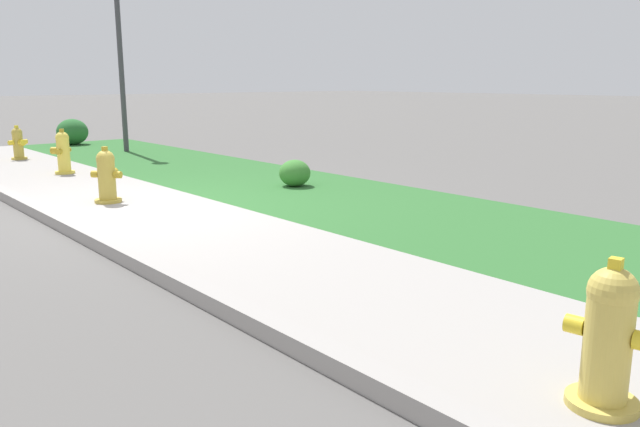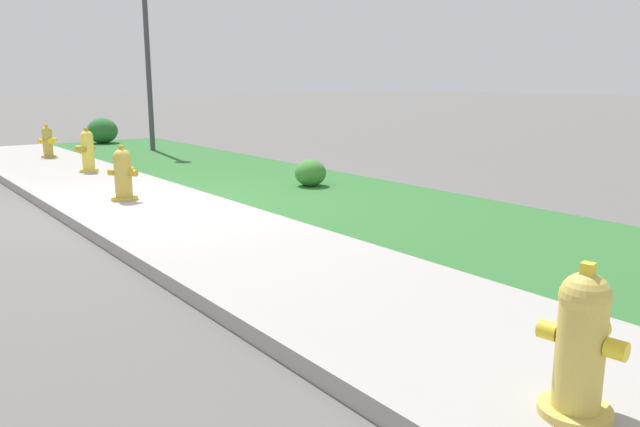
{
  "view_description": "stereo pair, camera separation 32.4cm",
  "coord_description": "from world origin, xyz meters",
  "px_view_note": "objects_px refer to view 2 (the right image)",
  "views": [
    {
      "loc": [
        7.06,
        -3.14,
        1.54
      ],
      "look_at": [
        3.01,
        0.31,
        0.4
      ],
      "focal_mm": 35.0,
      "sensor_mm": 36.0,
      "label": 1
    },
    {
      "loc": [
        7.26,
        -2.89,
        1.54
      ],
      "look_at": [
        3.01,
        0.31,
        0.4
      ],
      "focal_mm": 35.0,
      "sensor_mm": 36.0,
      "label": 2
    }
  ],
  "objects_px": {
    "street_lamp": "(145,14)",
    "shrub_bush_far_verge": "(102,131)",
    "fire_hydrant_at_driveway": "(581,345)",
    "fire_hydrant_across_street": "(87,151)",
    "shrub_bush_mid_verge": "(310,173)",
    "fire_hydrant_near_corner": "(123,174)",
    "fire_hydrant_mid_block": "(48,142)"
  },
  "relations": [
    {
      "from": "fire_hydrant_at_driveway",
      "to": "street_lamp",
      "type": "relative_size",
      "value": 0.17
    },
    {
      "from": "fire_hydrant_mid_block",
      "to": "fire_hydrant_near_corner",
      "type": "distance_m",
      "value": 5.43
    },
    {
      "from": "fire_hydrant_mid_block",
      "to": "shrub_bush_mid_verge",
      "type": "height_order",
      "value": "fire_hydrant_mid_block"
    },
    {
      "from": "fire_hydrant_near_corner",
      "to": "shrub_bush_mid_verge",
      "type": "xyz_separation_m",
      "value": [
        0.55,
        2.61,
        -0.15
      ]
    },
    {
      "from": "fire_hydrant_at_driveway",
      "to": "street_lamp",
      "type": "xyz_separation_m",
      "value": [
        -11.98,
        2.84,
        2.57
      ]
    },
    {
      "from": "shrub_bush_mid_verge",
      "to": "street_lamp",
      "type": "bearing_deg",
      "value": 179.82
    },
    {
      "from": "shrub_bush_far_verge",
      "to": "shrub_bush_mid_verge",
      "type": "bearing_deg",
      "value": 2.47
    },
    {
      "from": "fire_hydrant_near_corner",
      "to": "shrub_bush_mid_verge",
      "type": "bearing_deg",
      "value": 39.32
    },
    {
      "from": "fire_hydrant_at_driveway",
      "to": "fire_hydrant_mid_block",
      "type": "bearing_deg",
      "value": 168.24
    },
    {
      "from": "fire_hydrant_at_driveway",
      "to": "fire_hydrant_across_street",
      "type": "height_order",
      "value": "fire_hydrant_across_street"
    },
    {
      "from": "fire_hydrant_mid_block",
      "to": "street_lamp",
      "type": "xyz_separation_m",
      "value": [
        -0.05,
        2.22,
        2.61
      ]
    },
    {
      "from": "street_lamp",
      "to": "shrub_bush_far_verge",
      "type": "distance_m",
      "value": 3.46
    },
    {
      "from": "fire_hydrant_near_corner",
      "to": "fire_hydrant_across_street",
      "type": "bearing_deg",
      "value": 132.81
    },
    {
      "from": "fire_hydrant_at_driveway",
      "to": "street_lamp",
      "type": "distance_m",
      "value": 12.58
    },
    {
      "from": "fire_hydrant_at_driveway",
      "to": "fire_hydrant_across_street",
      "type": "bearing_deg",
      "value": 167.28
    },
    {
      "from": "fire_hydrant_near_corner",
      "to": "shrub_bush_far_verge",
      "type": "xyz_separation_m",
      "value": [
        -7.7,
        2.25,
        -0.03
      ]
    },
    {
      "from": "fire_hydrant_at_driveway",
      "to": "shrub_bush_far_verge",
      "type": "xyz_separation_m",
      "value": [
        -14.22,
        2.47,
        -0.05
      ]
    },
    {
      "from": "street_lamp",
      "to": "shrub_bush_far_verge",
      "type": "bearing_deg",
      "value": -170.49
    },
    {
      "from": "fire_hydrant_across_street",
      "to": "shrub_bush_mid_verge",
      "type": "relative_size",
      "value": 1.62
    },
    {
      "from": "fire_hydrant_across_street",
      "to": "fire_hydrant_at_driveway",
      "type": "bearing_deg",
      "value": -137.29
    },
    {
      "from": "street_lamp",
      "to": "fire_hydrant_mid_block",
      "type": "bearing_deg",
      "value": -88.8
    },
    {
      "from": "fire_hydrant_across_street",
      "to": "fire_hydrant_near_corner",
      "type": "xyz_separation_m",
      "value": [
        2.91,
        -0.43,
        -0.02
      ]
    },
    {
      "from": "shrub_bush_far_verge",
      "to": "shrub_bush_mid_verge",
      "type": "height_order",
      "value": "shrub_bush_far_verge"
    },
    {
      "from": "shrub_bush_far_verge",
      "to": "shrub_bush_mid_verge",
      "type": "distance_m",
      "value": 8.26
    },
    {
      "from": "fire_hydrant_across_street",
      "to": "shrub_bush_far_verge",
      "type": "distance_m",
      "value": 5.12
    },
    {
      "from": "fire_hydrant_across_street",
      "to": "fire_hydrant_mid_block",
      "type": "bearing_deg",
      "value": 47.28
    },
    {
      "from": "fire_hydrant_mid_block",
      "to": "shrub_bush_far_verge",
      "type": "height_order",
      "value": "fire_hydrant_mid_block"
    },
    {
      "from": "fire_hydrant_near_corner",
      "to": "fire_hydrant_at_driveway",
      "type": "bearing_deg",
      "value": -40.65
    },
    {
      "from": "fire_hydrant_across_street",
      "to": "shrub_bush_far_verge",
      "type": "relative_size",
      "value": 1.03
    },
    {
      "from": "fire_hydrant_at_driveway",
      "to": "street_lamp",
      "type": "bearing_deg",
      "value": 157.88
    },
    {
      "from": "fire_hydrant_mid_block",
      "to": "fire_hydrant_at_driveway",
      "type": "relative_size",
      "value": 0.9
    },
    {
      "from": "fire_hydrant_at_driveway",
      "to": "fire_hydrant_near_corner",
      "type": "relative_size",
      "value": 1.04
    }
  ]
}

